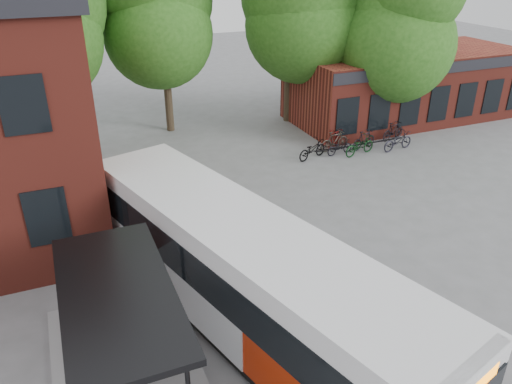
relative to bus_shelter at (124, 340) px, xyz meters
name	(u,v)px	position (x,y,z in m)	size (l,w,h in m)	color
ground	(280,313)	(4.50, 1.00, -1.45)	(100.00, 100.00, 0.00)	slate
shop_row	(406,84)	(19.50, 15.00, 0.55)	(14.00, 6.20, 4.00)	maroon
bus_shelter	(124,340)	(0.00, 0.00, 0.00)	(3.60, 7.00, 2.90)	black
bike_rail	(360,147)	(13.78, 11.00, -1.26)	(5.20, 0.10, 0.38)	black
tree_0	(20,44)	(-1.50, 17.00, 4.05)	(7.92, 7.92, 11.00)	#224F15
tree_1	(164,37)	(5.50, 18.00, 3.75)	(7.92, 7.92, 10.40)	#224F15
tree_2	(290,27)	(12.50, 17.00, 4.05)	(7.92, 7.92, 11.00)	#224F15
tree_3	(405,48)	(17.50, 13.00, 3.19)	(7.04, 7.04, 9.28)	#224F15
city_bus	(244,277)	(3.36, 0.97, 0.18)	(2.74, 12.85, 3.27)	#9F1F05
bicycle_0	(312,149)	(10.97, 11.03, -0.97)	(0.64, 1.84, 0.97)	black
bicycle_1	(335,141)	(12.59, 11.57, -0.92)	(0.50, 1.75, 1.05)	#342F28
bicycle_2	(340,147)	(12.54, 10.99, -1.05)	(0.53, 1.51, 0.80)	black
bicycle_3	(333,139)	(12.65, 11.80, -0.91)	(0.50, 1.79, 1.07)	#5C110F
bicycle_4	(360,146)	(13.44, 10.55, -0.95)	(0.66, 1.90, 1.00)	black
bicycle_5	(364,140)	(14.12, 11.17, -0.95)	(0.47, 1.66, 1.00)	black
bicycle_6	(398,141)	(15.63, 10.35, -0.95)	(0.66, 1.91, 1.00)	black
bicycle_7	(393,131)	(16.37, 11.72, -0.94)	(0.48, 1.68, 1.01)	black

